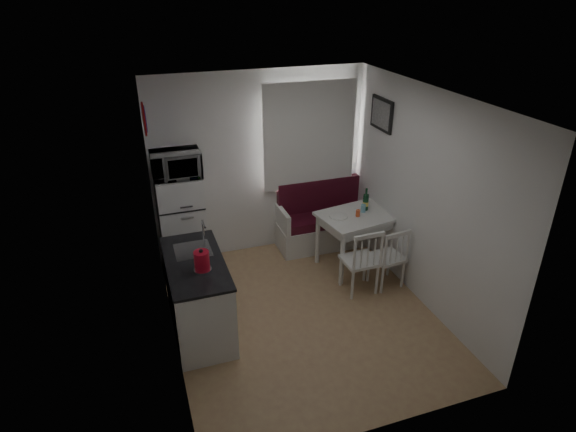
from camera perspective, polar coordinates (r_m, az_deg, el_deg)
name	(u,v)px	position (r m, az deg, el deg)	size (l,w,h in m)	color
floor	(303,314)	(5.92, 1.74, -11.55)	(3.00, 3.50, 0.02)	tan
ceiling	(306,98)	(4.78, 2.17, 13.85)	(3.00, 3.50, 0.02)	white
wall_back	(260,165)	(6.75, -3.33, 6.08)	(3.00, 0.02, 2.60)	white
wall_front	(383,313)	(3.88, 11.24, -11.21)	(3.00, 0.02, 2.60)	white
wall_left	(163,240)	(4.95, -14.57, -2.72)	(0.02, 3.50, 2.60)	white
wall_right	(423,199)	(5.88, 15.76, 1.91)	(0.02, 3.50, 2.60)	white
window	(308,138)	(6.83, 2.40, 9.22)	(1.22, 0.06, 1.47)	white
curtain	(310,136)	(6.75, 2.62, 9.46)	(1.35, 0.02, 1.50)	white
kitchen_counter	(198,295)	(5.54, -10.63, -9.18)	(0.62, 1.32, 1.16)	white
wall_sign	(145,119)	(6.00, -16.61, 10.95)	(0.40, 0.40, 0.03)	navy
picture_frame	(381,114)	(6.50, 11.02, 11.77)	(0.04, 0.52, 0.42)	black
bench	(324,224)	(7.21, 4.24, -1.01)	(1.39, 0.53, 0.99)	white
dining_table	(359,220)	(6.58, 8.40, -0.47)	(1.15, 0.89, 0.78)	white
chair_left	(364,256)	(6.03, 8.99, -4.66)	(0.43, 0.41, 0.49)	white
chair_right	(391,253)	(6.22, 12.13, -4.28)	(0.44, 0.43, 0.45)	white
fridge	(182,226)	(6.48, -12.42, -1.15)	(0.57, 0.57, 1.42)	white
microwave	(176,164)	(6.09, -13.15, 5.98)	(0.60, 0.40, 0.33)	white
kettle	(202,261)	(5.04, -10.18, -5.25)	(0.19, 0.19, 0.26)	red
wine_bottle	(366,199)	(6.61, 9.22, 1.97)	(0.08, 0.08, 0.32)	#144124
drinking_glass_orange	(358,213)	(6.46, 8.28, 0.34)	(0.06, 0.06, 0.09)	#E65626
drinking_glass_blue	(363,208)	(6.59, 8.91, 0.92)	(0.07, 0.07, 0.11)	#70ADBF
plate	(338,216)	(6.43, 5.99, -0.02)	(0.25, 0.25, 0.02)	white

